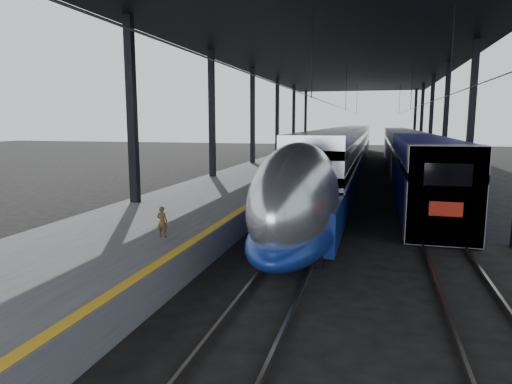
% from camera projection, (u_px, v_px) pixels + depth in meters
% --- Properties ---
extents(ground, '(160.00, 160.00, 0.00)m').
position_uv_depth(ground, '(223.00, 268.00, 14.28)').
color(ground, black).
rests_on(ground, ground).
extents(platform, '(6.00, 80.00, 1.00)m').
position_uv_depth(platform, '(265.00, 176.00, 34.20)').
color(platform, '#4C4C4F').
rests_on(platform, ground).
extents(yellow_strip, '(0.30, 80.00, 0.01)m').
position_uv_depth(yellow_strip, '(302.00, 170.00, 33.41)').
color(yellow_strip, orange).
rests_on(yellow_strip, platform).
extents(rails, '(6.52, 80.00, 0.16)m').
position_uv_depth(rails, '(374.00, 185.00, 32.25)').
color(rails, slate).
rests_on(rails, ground).
extents(canopy, '(18.00, 75.00, 9.47)m').
position_uv_depth(canopy, '(341.00, 55.00, 31.52)').
color(canopy, black).
rests_on(canopy, ground).
extents(tgv_train, '(2.80, 65.20, 4.01)m').
position_uv_depth(tgv_train, '(348.00, 151.00, 41.63)').
color(tgv_train, silver).
rests_on(tgv_train, ground).
extents(second_train, '(2.70, 56.05, 3.72)m').
position_uv_depth(second_train, '(404.00, 151.00, 42.26)').
color(second_train, navy).
rests_on(second_train, ground).
extents(child, '(0.36, 0.24, 0.97)m').
position_uv_depth(child, '(162.00, 222.00, 14.10)').
color(child, '#493718').
rests_on(child, platform).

